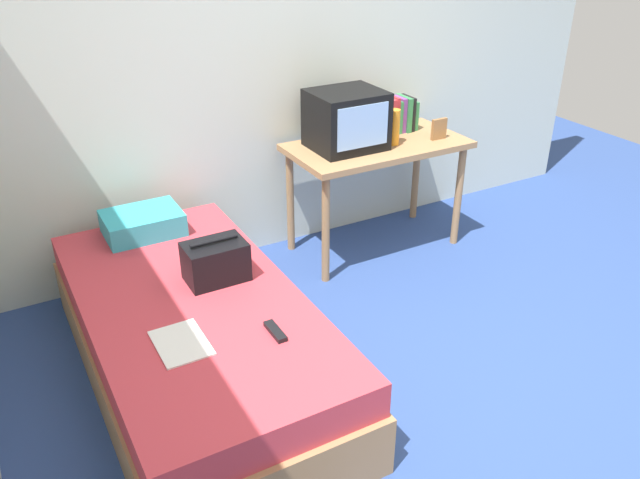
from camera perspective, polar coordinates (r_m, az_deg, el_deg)
ground_plane at (r=3.23m, az=12.37°, el=-14.58°), size 8.00×8.00×0.00m
wall_back at (r=4.16m, az=-4.35°, el=16.09°), size 5.20×0.10×2.60m
bed at (r=3.27m, az=-10.95°, el=-8.62°), size 1.00×2.00×0.47m
desk at (r=4.25m, az=5.06°, el=7.29°), size 1.16×0.60×0.75m
tv at (r=4.07m, az=2.35°, el=10.55°), size 0.44×0.39×0.36m
water_bottle at (r=4.17m, az=6.55°, el=9.86°), size 0.08×0.08×0.23m
book_row at (r=4.44m, az=7.00°, el=10.95°), size 0.22×0.17×0.25m
picture_frame at (r=4.32m, az=10.49°, el=9.60°), size 0.11×0.02×0.14m
pillow at (r=3.76m, az=-15.42°, el=1.42°), size 0.42×0.31×0.13m
handbag at (r=3.21m, az=-9.23°, el=-1.93°), size 0.30×0.20×0.23m
magazine at (r=2.84m, az=-12.20°, el=-8.94°), size 0.21×0.29×0.01m
remote_dark at (r=2.84m, az=-3.98°, el=-8.11°), size 0.04×0.16×0.02m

